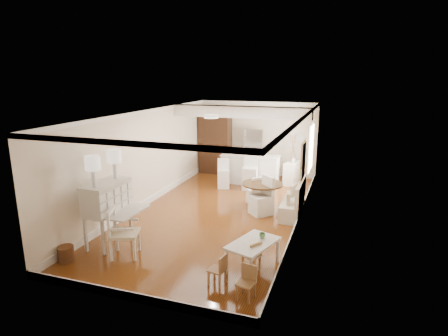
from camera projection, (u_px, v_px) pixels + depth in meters
The scene contains 20 objects.
room at pixel (223, 141), 10.34m from camera, with size 9.00×9.04×2.82m.
secretary_bureau at pixel (108, 213), 8.43m from camera, with size 1.15×1.17×1.47m, color beige.
gustavian_armchair at pixel (125, 232), 7.89m from camera, with size 0.61×0.61×1.07m, color white.
wicker_basket at pixel (66, 254), 7.74m from camera, with size 0.33×0.33×0.33m, color #59331C.
kids_table at pixel (253, 255), 7.45m from camera, with size 0.67×1.12×0.56m, color white.
kids_chair_a at pixel (217, 269), 6.86m from camera, with size 0.29×0.29×0.61m, color #986D45.
kids_chair_b at pixel (251, 255), 7.38m from camera, with size 0.30×0.30×0.62m, color #AD864E.
kids_chair_c at pixel (246, 283), 6.41m from camera, with size 0.29×0.29×0.61m, color #966E44.
banquette at pixel (293, 198), 10.26m from camera, with size 0.52×1.60×0.98m, color silver.
dining_table at pixel (262, 196), 10.68m from camera, with size 1.16×1.16×0.79m, color #4D3218.
slip_chair_near at pixel (261, 196), 10.28m from camera, with size 0.51×0.53×1.07m, color white.
slip_chair_far at pixel (255, 190), 11.16m from camera, with size 0.41×0.43×0.86m, color white.
breakfast_counter at pixel (250, 169), 13.23m from camera, with size 2.05×0.65×1.03m, color white.
bar_stool_left at pixel (223, 174), 12.73m from camera, with size 0.40×0.40×1.00m, color white.
bar_stool_right at pixel (250, 172), 12.56m from camera, with size 0.48×0.48×1.20m, color white.
pantry_cabinet at pixel (215, 144), 14.59m from camera, with size 1.20×0.60×2.30m, color #381E11.
fridge at pixel (262, 153), 14.04m from camera, with size 0.75×0.65×1.80m, color silver.
sideboard at pixel (292, 173), 13.20m from camera, with size 0.37×0.84×0.80m, color white.
pencil_cup at pixel (262, 235), 7.57m from camera, with size 0.13×0.13×0.10m, color #65A25E.
branch_vase at pixel (293, 159), 13.07m from camera, with size 0.18×0.18×0.19m, color silver.
Camera 1 is at (3.31, -9.35, 3.77)m, focal length 30.00 mm.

